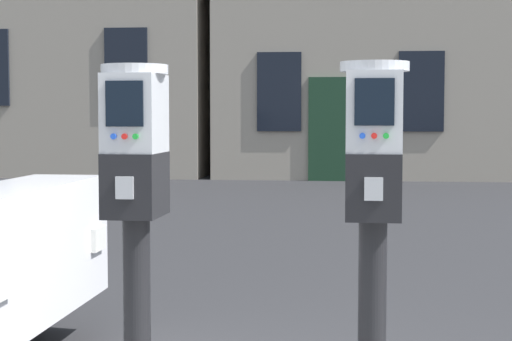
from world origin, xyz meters
TOP-DOWN VIEW (x-y plane):
  - parking_meter_near_kerb at (-0.26, -0.23)m, footprint 0.22×0.26m
  - parking_meter_twin_adjacent at (0.50, -0.23)m, footprint 0.22×0.26m

SIDE VIEW (x-z plane):
  - parking_meter_near_kerb at x=-0.26m, z-range 0.40..1.78m
  - parking_meter_twin_adjacent at x=0.50m, z-range 0.40..1.79m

